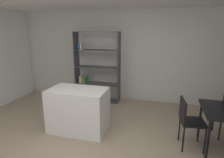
# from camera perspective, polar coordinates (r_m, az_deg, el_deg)

# --- Properties ---
(ground_plane) EXTENTS (10.34, 10.34, 0.00)m
(ground_plane) POSITION_cam_1_polar(r_m,az_deg,el_deg) (3.49, -7.24, -21.09)
(ground_plane) COLOR tan
(back_partition) EXTENTS (7.51, 0.06, 2.56)m
(back_partition) POSITION_cam_1_polar(r_m,az_deg,el_deg) (5.60, 3.63, 6.81)
(back_partition) COLOR silver
(back_partition) RESTS_ON ground_plane
(kitchen_island) EXTENTS (1.16, 0.68, 0.89)m
(kitchen_island) POSITION_cam_1_polar(r_m,az_deg,el_deg) (3.99, -9.98, -9.11)
(kitchen_island) COLOR white
(kitchen_island) RESTS_ON ground_plane
(open_bookshelf) EXTENTS (1.30, 0.34, 1.98)m
(open_bookshelf) POSITION_cam_1_polar(r_m,az_deg,el_deg) (5.52, -5.17, 2.93)
(open_bookshelf) COLOR #4C4C51
(open_bookshelf) RESTS_ON ground_plane
(dining_chair_island_side) EXTENTS (0.45, 0.47, 0.88)m
(dining_chair_island_side) POSITION_cam_1_polar(r_m,az_deg,el_deg) (3.61, 21.72, -10.84)
(dining_chair_island_side) COLOR black
(dining_chair_island_side) RESTS_ON ground_plane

